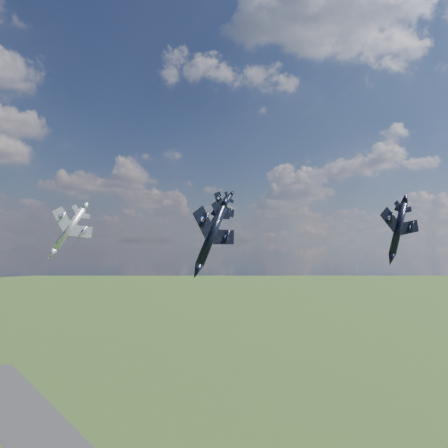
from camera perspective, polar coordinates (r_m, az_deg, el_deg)
jet_lead_navy at (r=79.37m, az=-1.66°, el=-1.49°), size 13.79×17.76×8.67m
jet_right_navy at (r=87.57m, az=21.80°, el=-0.55°), size 13.69×16.09×5.71m
jet_high_navy at (r=109.46m, az=-0.28°, el=2.02°), size 9.94×13.51×7.88m
jet_left_silver at (r=88.58m, az=-19.59°, el=-0.61°), size 10.02×13.50×7.37m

